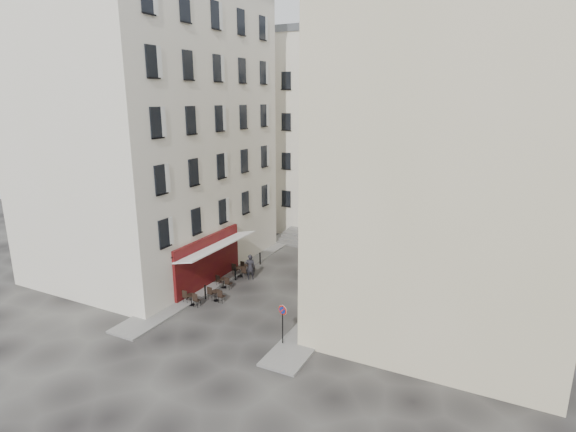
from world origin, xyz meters
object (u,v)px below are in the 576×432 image
Objects in this scene: no_parking_sign at (283,317)px; pedestrian at (250,267)px; bistro_table_a at (192,298)px; bistro_table_b at (216,295)px.

no_parking_sign is 1.22× the size of pedestrian.
pedestrian is at bearing 144.56° from no_parking_sign.
pedestrian is at bearing 78.03° from bistro_table_a.
no_parking_sign is 9.21m from pedestrian.
bistro_table_a is at bearing 179.95° from no_parking_sign.
pedestrian is (1.10, 5.21, 0.48)m from bistro_table_a.
no_parking_sign reaches higher than bistro_table_b.
no_parking_sign is 1.81× the size of bistro_table_a.
bistro_table_a is 1.02× the size of bistro_table_b.
bistro_table_b is (-6.20, 2.82, -1.17)m from no_parking_sign.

